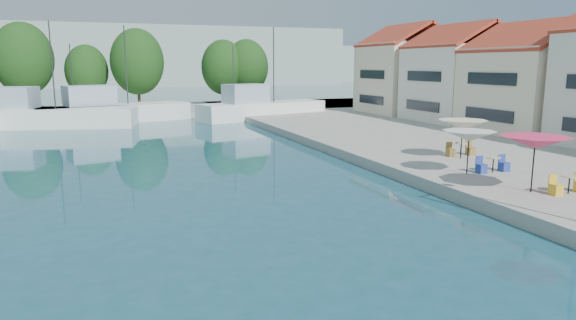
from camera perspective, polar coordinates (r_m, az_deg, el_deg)
name	(u,v)px	position (r m, az deg, el deg)	size (l,w,h in m)	color
quay_right	(541,142)	(41.67, 26.34, 1.80)	(32.00, 92.00, 0.60)	gray
quay_far	(100,112)	(65.48, -20.17, 5.06)	(90.00, 16.00, 0.60)	gray
hill_west	(9,56)	(159.76, -28.62, 10.08)	(180.00, 40.00, 16.00)	#94A297
hill_east	(241,64)	(184.62, -5.25, 10.58)	(140.00, 40.00, 12.00)	#94A297
building_04	(536,75)	(44.82, 25.83, 8.46)	(9.00, 8.80, 9.20)	#F1E0C1
building_05	(460,71)	(51.49, 18.59, 9.37)	(8.40, 8.80, 9.70)	white
building_06	(407,68)	(58.79, 13.05, 9.96)	(9.00, 8.80, 10.20)	#F3DFC2
trawler_02	(31,116)	(54.17, -26.67, 4.38)	(18.67, 8.45, 10.20)	white
trawler_03	(110,112)	(55.78, -19.19, 5.07)	(15.86, 8.04, 10.20)	white
trawler_04	(260,109)	(56.17, -3.13, 5.67)	(14.95, 7.48, 10.20)	white
tree_04	(23,59)	(70.05, -27.36, 9.96)	(6.93, 6.93, 10.26)	#3F2B19
tree_05	(87,71)	(69.74, -21.47, 9.19)	(5.21, 5.21, 7.71)	#3F2B19
tree_06	(137,62)	(67.30, -16.41, 10.42)	(6.52, 6.52, 9.66)	#3F2B19
tree_07	(223,67)	(68.68, -7.20, 10.18)	(5.71, 5.71, 8.46)	#3F2B19
tree_08	(246,67)	(69.26, -4.63, 10.27)	(5.77, 5.77, 8.55)	#3F2B19
umbrella_pink	(535,142)	(23.43, 25.77, 1.77)	(2.89, 2.89, 2.36)	black
umbrella_white	(469,136)	(26.24, 19.48, 2.53)	(2.58, 2.58, 2.12)	black
umbrella_cream	(463,124)	(30.46, 18.84, 3.77)	(2.77, 2.77, 2.20)	black
cafe_table_01	(569,187)	(24.17, 28.74, -2.64)	(1.82, 0.70, 0.76)	black
cafe_table_02	(493,167)	(27.31, 21.81, -0.69)	(1.82, 0.70, 0.76)	black
cafe_table_03	(461,151)	(31.61, 18.64, 0.96)	(1.82, 0.70, 0.76)	black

